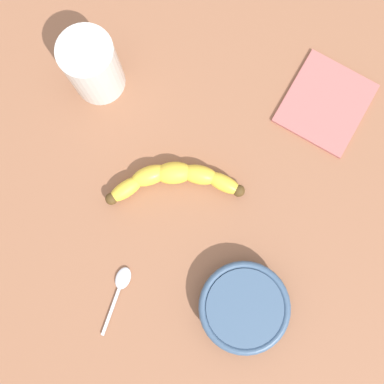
{
  "coord_description": "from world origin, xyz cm",
  "views": [
    {
      "loc": [
        9.05,
        7.79,
        74.14
      ],
      "look_at": [
        0.17,
        4.5,
        5.0
      ],
      "focal_mm": 40.43,
      "sensor_mm": 36.0,
      "label": 1
    }
  ],
  "objects_px": {
    "ceramic_bowl": "(244,307)",
    "teaspoon": "(122,282)",
    "banana": "(174,179)",
    "smoothie_glass": "(93,67)"
  },
  "relations": [
    {
      "from": "ceramic_bowl",
      "to": "teaspoon",
      "type": "bearing_deg",
      "value": -80.1
    },
    {
      "from": "banana",
      "to": "ceramic_bowl",
      "type": "distance_m",
      "value": 0.23
    },
    {
      "from": "ceramic_bowl",
      "to": "smoothie_glass",
      "type": "bearing_deg",
      "value": -127.31
    },
    {
      "from": "smoothie_glass",
      "to": "teaspoon",
      "type": "height_order",
      "value": "smoothie_glass"
    },
    {
      "from": "banana",
      "to": "teaspoon",
      "type": "xyz_separation_m",
      "value": [
        0.18,
        -0.02,
        -0.01
      ]
    },
    {
      "from": "banana",
      "to": "ceramic_bowl",
      "type": "height_order",
      "value": "ceramic_bowl"
    },
    {
      "from": "banana",
      "to": "ceramic_bowl",
      "type": "relative_size",
      "value": 1.5
    },
    {
      "from": "banana",
      "to": "ceramic_bowl",
      "type": "xyz_separation_m",
      "value": [
        0.15,
        0.17,
        0.01
      ]
    },
    {
      "from": "banana",
      "to": "smoothie_glass",
      "type": "height_order",
      "value": "smoothie_glass"
    },
    {
      "from": "ceramic_bowl",
      "to": "teaspoon",
      "type": "distance_m",
      "value": 0.2
    }
  ]
}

